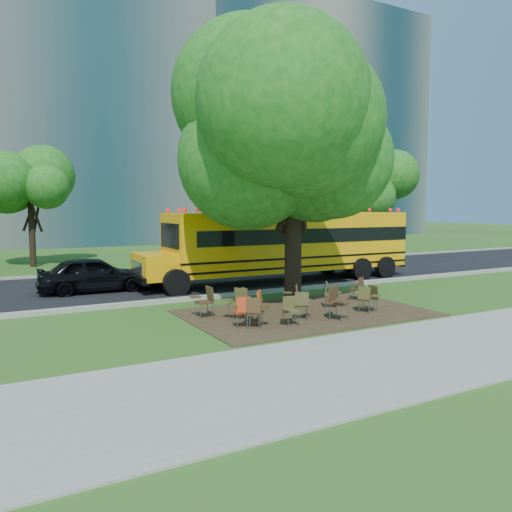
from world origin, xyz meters
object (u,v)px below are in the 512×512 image
chair_3 (290,308)px  main_tree (294,137)px  chair_1 (256,310)px  chair_11 (293,295)px  chair_8 (205,299)px  chair_7 (367,297)px  chair_10 (248,299)px  chair_2 (255,304)px  chair_5 (337,300)px  black_car (94,274)px  chair_0 (243,309)px  chair_9 (238,301)px  chair_6 (370,296)px  chair_12 (330,292)px  chair_13 (358,286)px  chair_4 (302,302)px  school_bus (289,242)px

chair_3 → main_tree: bearing=-115.2°
chair_1 → chair_11: 2.55m
chair_3 → chair_8: (-1.58, 1.91, 0.08)m
chair_7 → chair_10: bearing=-135.1°
chair_1 → chair_8: bearing=149.5°
chair_2 → chair_3: chair_2 is taller
chair_5 → black_car: (-4.94, 7.91, 0.08)m
chair_0 → black_car: bearing=115.5°
chair_5 → chair_8: (-3.04, 2.01, -0.03)m
chair_1 → chair_9: bearing=125.9°
black_car → chair_6: bearing=-136.2°
chair_5 → chair_12: size_ratio=1.14×
chair_10 → chair_0: bearing=-25.3°
chair_9 → chair_0: bearing=128.8°
chair_10 → chair_13: chair_10 is taller
chair_2 → chair_9: (-0.15, 0.70, -0.02)m
chair_7 → chair_1: bearing=-111.4°
chair_1 → chair_12: (3.25, 1.21, 0.01)m
chair_13 → chair_3: bearing=178.0°
chair_10 → chair_5: bearing=57.0°
chair_8 → chair_9: bearing=-131.8°
chair_12 → chair_11: bearing=-69.2°
main_tree → chair_10: (-2.48, -1.51, -4.85)m
chair_2 → chair_8: (-0.86, 1.32, -0.01)m
chair_4 → chair_9: size_ratio=0.93×
chair_9 → black_car: 7.03m
chair_0 → chair_4: chair_0 is taller
main_tree → chair_1: 6.42m
main_tree → chair_10: bearing=-148.7°
chair_13 → black_car: black_car is taller
chair_0 → chair_13: size_ratio=1.06×
main_tree → chair_4: (-1.42, -2.67, -4.86)m
chair_3 → chair_4: chair_4 is taller
school_bus → chair_8: 7.71m
chair_0 → chair_9: 1.04m
school_bus → chair_12: bearing=-109.6°
chair_4 → chair_9: bearing=176.0°
chair_4 → chair_5: chair_5 is taller
chair_3 → chair_5: size_ratio=0.82×
chair_7 → chair_8: bearing=-134.1°
chair_1 → chair_7: (3.75, 0.10, -0.01)m
black_car → school_bus: bearing=-95.3°
chair_7 → chair_13: bearing=123.6°
chair_11 → chair_12: 1.19m
chair_6 → chair_10: size_ratio=0.95×
chair_8 → chair_0: bearing=-168.0°
chair_0 → chair_3: bearing=-5.5°
chair_0 → chair_12: 3.65m
chair_11 → chair_10: bearing=128.0°
school_bus → chair_10: (-4.71, -5.26, -1.16)m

